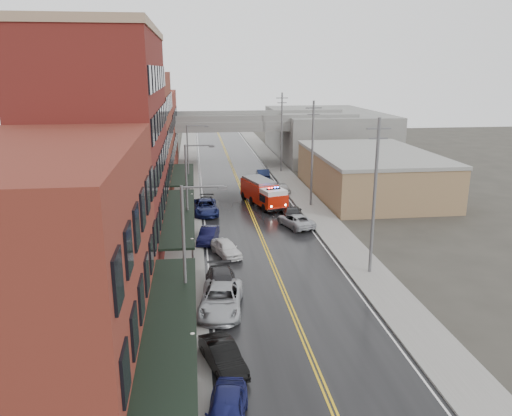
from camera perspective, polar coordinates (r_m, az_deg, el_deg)
ground at (r=25.59m, az=8.55°, el=-21.35°), size 220.00×220.00×0.00m
road at (r=52.26m, az=-0.18°, el=-1.45°), size 11.00×160.00×0.02m
sidewalk_left at (r=51.91m, az=-8.21°, el=-1.66°), size 3.00×160.00×0.15m
sidewalk_right at (r=53.57m, az=7.59°, el=-1.09°), size 3.00×160.00×0.15m
curb_left at (r=51.89m, az=-6.39°, el=-1.60°), size 0.30×160.00×0.15m
curb_right at (r=53.19m, az=5.87°, el=-1.15°), size 0.30×160.00×0.15m
brick_building_a at (r=26.40m, az=-22.75°, el=-6.34°), size 9.00×18.00×12.00m
brick_building_b at (r=43.68m, az=-16.74°, el=6.62°), size 9.00×20.00×18.00m
brick_building_c at (r=61.05m, az=-14.03°, el=7.76°), size 9.00×15.00×15.00m
brick_building_far at (r=78.50m, az=-12.52°, el=8.40°), size 9.00×20.00×12.00m
tan_building at (r=64.82m, az=12.93°, el=3.78°), size 14.00×22.00×5.00m
right_far_block at (r=93.46m, az=7.92°, el=8.47°), size 18.00×30.00×8.00m
awning_0 at (r=26.67m, az=-9.68°, el=-12.17°), size 2.60×16.00×3.09m
awning_1 at (r=44.38m, az=-8.73°, el=-0.73°), size 2.60×18.00×3.09m
awning_2 at (r=61.37m, az=-8.36°, el=3.82°), size 2.60×13.00×3.09m
globe_lamp_0 at (r=25.21m, az=-7.22°, el=-15.58°), size 0.44×0.44×3.12m
globe_lamp_1 at (r=37.91m, az=-7.28°, el=-4.60°), size 0.44×0.44×3.12m
globe_lamp_2 at (r=51.28m, az=-7.30°, el=0.76°), size 0.44×0.44×3.12m
street_lamp_0 at (r=29.41m, az=-7.73°, el=-4.70°), size 2.64×0.22×9.00m
street_lamp_1 at (r=44.77m, az=-7.61°, el=2.37°), size 2.64×0.22×9.00m
street_lamp_2 at (r=60.46m, az=-7.55°, el=5.80°), size 2.64×0.22×9.00m
utility_pole_0 at (r=38.12m, az=13.40°, el=1.49°), size 1.80×0.24×12.00m
utility_pole_1 at (r=56.90m, az=6.45°, el=6.37°), size 1.80×0.24×12.00m
utility_pole_2 at (r=76.30m, az=2.95°, el=8.77°), size 1.80×0.24×12.00m
overpass at (r=82.36m, az=-2.91°, el=9.05°), size 40.00×10.00×7.50m
fire_truck at (r=57.72m, az=0.86°, el=1.81°), size 4.89×8.37×2.91m
parked_car_left_0 at (r=23.81m, az=-3.43°, el=-22.17°), size 2.49×4.57×1.48m
parked_car_left_1 at (r=27.53m, az=-3.81°, el=-16.51°), size 2.60×4.45×1.39m
parked_car_left_2 at (r=33.17m, az=-4.02°, el=-10.38°), size 3.46×6.13×1.62m
parked_car_left_3 at (r=35.56m, az=-3.97°, el=-8.60°), size 2.16×5.30×1.54m
parked_car_left_4 at (r=42.47m, az=-3.42°, el=-4.59°), size 2.83×4.33×1.37m
parked_car_left_5 at (r=45.90m, az=-5.48°, el=-3.08°), size 2.29×4.34×1.36m
parked_car_left_6 at (r=54.78m, az=-5.79°, el=0.11°), size 2.84×5.71×1.56m
parked_car_left_7 at (r=56.35m, az=-5.83°, el=0.44°), size 2.43×4.88×1.36m
parked_car_right_0 at (r=50.23m, az=4.54°, el=-1.41°), size 3.67×5.34×1.36m
parked_car_right_1 at (r=52.55m, az=4.17°, el=-0.58°), size 2.82×5.27×1.45m
parked_car_right_2 at (r=64.07m, az=2.92°, el=2.34°), size 1.99×4.06×1.33m
parked_car_right_3 at (r=71.50m, az=0.77°, el=3.86°), size 1.96×4.96×1.60m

